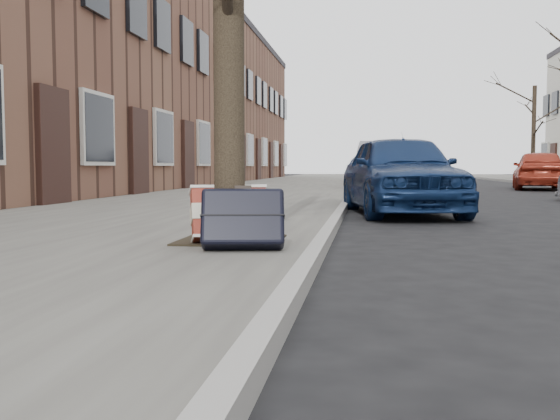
# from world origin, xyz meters

# --- Properties ---
(ground) EXTENTS (120.00, 120.00, 0.00)m
(ground) POSITION_xyz_m (0.00, 0.00, 0.00)
(ground) COLOR black
(ground) RESTS_ON ground
(near_sidewalk) EXTENTS (5.00, 70.00, 0.12)m
(near_sidewalk) POSITION_xyz_m (-3.70, 15.00, 0.06)
(near_sidewalk) COLOR slate
(near_sidewalk) RESTS_ON ground
(house_near) EXTENTS (6.80, 40.00, 7.00)m
(house_near) POSITION_xyz_m (-9.60, 16.00, 3.50)
(house_near) COLOR brown
(house_near) RESTS_ON ground
(dirt_patch) EXTENTS (0.85, 0.85, 0.02)m
(dirt_patch) POSITION_xyz_m (-2.00, 1.20, 0.13)
(dirt_patch) COLOR black
(dirt_patch) RESTS_ON near_sidewalk
(suitcase_red) EXTENTS (0.70, 0.54, 0.48)m
(suitcase_red) POSITION_xyz_m (-1.98, 1.05, 0.36)
(suitcase_red) COLOR maroon
(suitcase_red) RESTS_ON near_sidewalk
(suitcase_navy) EXTENTS (0.68, 0.47, 0.49)m
(suitcase_navy) POSITION_xyz_m (-1.78, 0.63, 0.36)
(suitcase_navy) COLOR black
(suitcase_navy) RESTS_ON near_sidewalk
(car_near_front) EXTENTS (2.13, 3.99, 1.29)m
(car_near_front) POSITION_xyz_m (-0.34, 6.08, 0.65)
(car_near_front) COLOR #11244D
(car_near_front) RESTS_ON ground
(car_near_mid) EXTENTS (2.00, 4.86, 1.56)m
(car_near_mid) POSITION_xyz_m (-0.30, 15.85, 0.78)
(car_near_mid) COLOR #9B9CA2
(car_near_mid) RESTS_ON ground
(car_near_back) EXTENTS (2.82, 5.51, 1.49)m
(car_near_back) POSITION_xyz_m (-0.17, 23.22, 0.74)
(car_near_back) COLOR #323236
(car_near_back) RESTS_ON ground
(car_far_back) EXTENTS (2.22, 4.01, 1.29)m
(car_far_back) POSITION_xyz_m (4.68, 17.43, 0.65)
(car_far_back) COLOR maroon
(car_far_back) RESTS_ON ground
(tree_far_c) EXTENTS (0.21, 0.21, 4.59)m
(tree_far_c) POSITION_xyz_m (7.20, 28.31, 2.41)
(tree_far_c) COLOR black
(tree_far_c) RESTS_ON far_sidewalk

